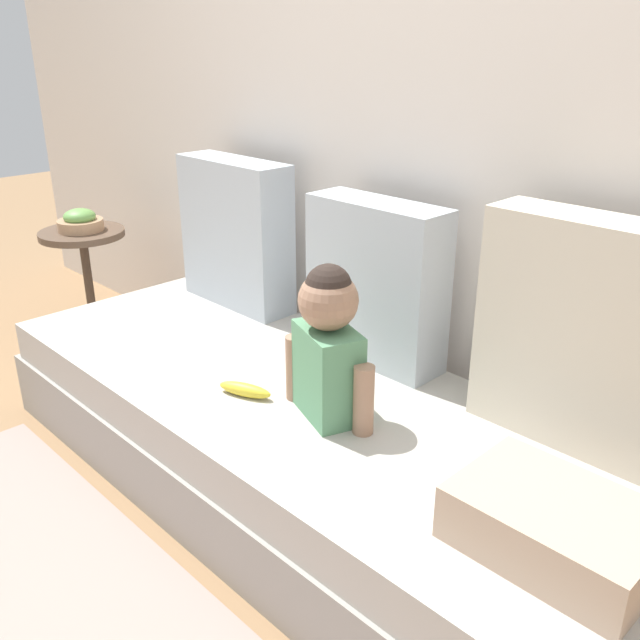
% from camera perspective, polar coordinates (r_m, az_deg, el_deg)
% --- Properties ---
extents(ground_plane, '(12.00, 12.00, 0.00)m').
position_cam_1_polar(ground_plane, '(2.27, -1.42, -14.05)').
color(ground_plane, '#93704C').
extents(back_wall, '(5.50, 0.10, 2.55)m').
position_cam_1_polar(back_wall, '(2.23, 9.36, 20.34)').
color(back_wall, silver).
rests_on(back_wall, ground).
extents(couch, '(2.30, 0.85, 0.37)m').
position_cam_1_polar(couch, '(2.16, -1.47, -10.18)').
color(couch, '#9C978F').
rests_on(couch, ground).
extents(throw_pillow_left, '(0.50, 0.16, 0.56)m').
position_cam_1_polar(throw_pillow_left, '(2.67, -7.01, 7.17)').
color(throw_pillow_left, '#B2BCC6').
rests_on(throw_pillow_left, couch).
extents(throw_pillow_center, '(0.47, 0.16, 0.52)m').
position_cam_1_polar(throw_pillow_center, '(2.17, 4.65, 3.11)').
color(throw_pillow_center, '#B2BCC6').
rests_on(throw_pillow_center, couch).
extents(throw_pillow_right, '(0.59, 0.16, 0.59)m').
position_cam_1_polar(throw_pillow_right, '(1.81, 21.88, -1.41)').
color(throw_pillow_right, beige).
rests_on(throw_pillow_right, couch).
extents(toddler, '(0.32, 0.19, 0.44)m').
position_cam_1_polar(toddler, '(1.84, 0.67, -1.81)').
color(toddler, '#568E66').
rests_on(toddler, couch).
extents(banana, '(0.17, 0.10, 0.04)m').
position_cam_1_polar(banana, '(2.04, -6.27, -5.79)').
color(banana, yellow).
rests_on(banana, couch).
extents(folded_blanket, '(0.40, 0.28, 0.13)m').
position_cam_1_polar(folded_blanket, '(1.53, 19.00, -15.89)').
color(folded_blanket, tan).
rests_on(folded_blanket, couch).
extents(side_table, '(0.38, 0.38, 0.53)m').
position_cam_1_polar(side_table, '(3.35, -18.98, 5.01)').
color(side_table, brown).
rests_on(side_table, ground).
extents(fruit_bowl, '(0.20, 0.20, 0.10)m').
position_cam_1_polar(fruit_bowl, '(3.31, -19.34, 7.74)').
color(fruit_bowl, tan).
rests_on(fruit_bowl, side_table).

